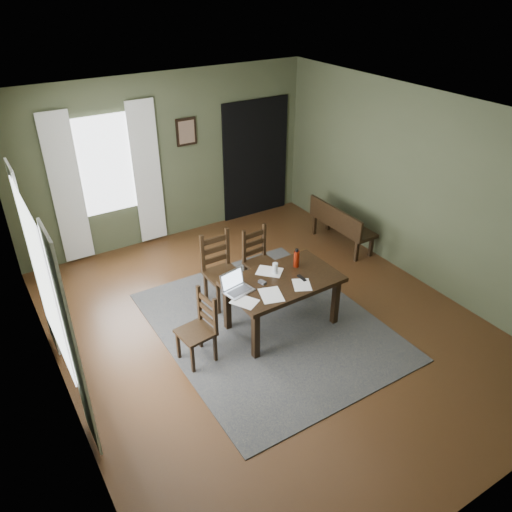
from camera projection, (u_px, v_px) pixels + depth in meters
ground at (268, 326)px, 6.49m from camera, size 5.00×6.00×0.01m
room_shell at (270, 198)px, 5.57m from camera, size 5.02×6.02×2.71m
rug at (268, 325)px, 6.48m from camera, size 2.60×3.20×0.01m
dining_table at (282, 285)px, 6.17m from camera, size 1.42×0.87×0.70m
chair_end at (199, 329)px, 5.74m from camera, size 0.43×0.43×0.88m
chair_back_left at (221, 271)px, 6.70m from camera, size 0.45×0.45×1.01m
chair_back_right at (260, 261)px, 6.99m from camera, size 0.43×0.44×0.93m
bench at (340, 222)px, 8.11m from camera, size 0.40×1.26×0.71m
laptop at (236, 286)px, 5.90m from camera, size 0.38×0.32×0.23m
computer_mouse at (262, 282)px, 6.04m from camera, size 0.08×0.10×0.03m
tv_remote at (302, 278)px, 6.14m from camera, size 0.05×0.16×0.02m
drinking_glass at (275, 268)px, 6.20m from camera, size 0.07×0.07×0.15m
water_bottle at (296, 259)px, 6.33m from camera, size 0.10×0.10×0.25m
paper_a at (245, 302)px, 5.72m from camera, size 0.34×0.36×0.00m
paper_b at (302, 285)px, 6.02m from camera, size 0.31×0.34×0.00m
paper_c at (269, 271)px, 6.28m from camera, size 0.39×0.39×0.00m
paper_e at (271, 295)px, 5.83m from camera, size 0.33×0.38×0.00m
window_left at (43, 280)px, 4.77m from camera, size 0.01×1.30×1.70m
window_back at (105, 165)px, 7.47m from camera, size 1.00×0.01×1.50m
curtain_left_near at (73, 347)px, 4.31m from camera, size 0.03×0.48×2.30m
curtain_left_far at (34, 264)px, 5.51m from camera, size 0.03×0.48×2.30m
curtain_back_left at (67, 190)px, 7.29m from camera, size 0.44×0.03×2.30m
curtain_back_right at (147, 174)px, 7.85m from camera, size 0.44×0.03×2.30m
framed_picture at (186, 132)px, 7.92m from camera, size 0.34×0.03×0.44m
doorway_back at (256, 159)px, 8.87m from camera, size 1.30×0.03×2.10m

